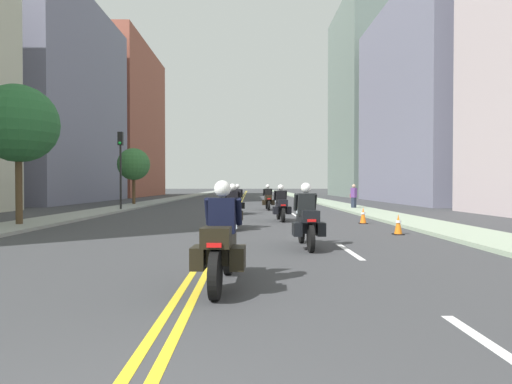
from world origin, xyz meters
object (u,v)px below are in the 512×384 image
at_px(motorcycle_4, 237,202).
at_px(traffic_cone_1, 363,215).
at_px(motorcycle_3, 281,206).
at_px(street_tree_1, 18,124).
at_px(motorcycle_0, 222,244).
at_px(traffic_cone_0, 398,224).
at_px(motorcycle_2, 232,211).
at_px(motorcycle_1, 307,221).
at_px(street_tree_0, 134,164).
at_px(pedestrian_0, 354,197).
at_px(traffic_light_near, 121,157).
at_px(motorcycle_5, 268,200).

relative_size(motorcycle_4, traffic_cone_1, 3.19).
xyz_separation_m(motorcycle_3, street_tree_1, (-9.94, -2.42, 3.18)).
distance_m(motorcycle_0, traffic_cone_0, 8.33).
distance_m(motorcycle_2, traffic_cone_0, 5.56).
xyz_separation_m(motorcycle_0, motorcycle_3, (1.78, 11.54, -0.01)).
xyz_separation_m(motorcycle_1, street_tree_0, (-10.40, 21.79, 2.50)).
height_order(motorcycle_2, street_tree_1, street_tree_1).
xyz_separation_m(motorcycle_3, street_tree_0, (-10.35, 14.13, 2.52)).
distance_m(motorcycle_3, street_tree_1, 10.71).
bearing_deg(motorcycle_3, motorcycle_4, 112.16).
bearing_deg(pedestrian_0, traffic_light_near, 66.26).
bearing_deg(traffic_cone_0, traffic_light_near, 136.18).
bearing_deg(street_tree_1, traffic_cone_1, 4.98).
height_order(motorcycle_3, pedestrian_0, pedestrian_0).
bearing_deg(motorcycle_2, street_tree_0, 117.41).
bearing_deg(motorcycle_1, street_tree_1, 151.26).
xyz_separation_m(pedestrian_0, street_tree_1, (-15.24, -10.80, 3.00)).
bearing_deg(motorcycle_2, motorcycle_1, -63.63).
distance_m(motorcycle_4, street_tree_0, 13.18).
bearing_deg(street_tree_1, motorcycle_1, -27.71).
bearing_deg(motorcycle_0, traffic_cone_0, 55.50).
distance_m(motorcycle_5, street_tree_0, 12.08).
relative_size(motorcycle_5, pedestrian_0, 1.28).
height_order(traffic_cone_0, street_tree_0, street_tree_0).
bearing_deg(pedestrian_0, motorcycle_0, 131.11).
xyz_separation_m(motorcycle_4, traffic_light_near, (-7.10, 2.74, 2.63)).
relative_size(motorcycle_1, street_tree_1, 0.42).
xyz_separation_m(traffic_light_near, street_tree_1, (-0.81, -9.40, 0.56)).
xyz_separation_m(motorcycle_0, traffic_cone_0, (5.10, 6.58, -0.34)).
relative_size(motorcycle_2, traffic_cone_1, 3.25).
distance_m(motorcycle_1, traffic_light_near, 17.47).
bearing_deg(motorcycle_3, pedestrian_0, 54.32).
relative_size(motorcycle_1, motorcycle_4, 1.03).
bearing_deg(street_tree_1, pedestrian_0, 35.32).
distance_m(motorcycle_4, street_tree_1, 10.82).
xyz_separation_m(motorcycle_4, pedestrian_0, (7.33, 4.15, 0.19)).
relative_size(motorcycle_4, motorcycle_5, 1.03).
xyz_separation_m(traffic_cone_0, pedestrian_0, (1.99, 13.34, 0.51)).
bearing_deg(motorcycle_2, traffic_cone_1, 22.72).
relative_size(motorcycle_5, traffic_light_near, 0.43).
height_order(motorcycle_5, street_tree_1, street_tree_1).
xyz_separation_m(motorcycle_3, pedestrian_0, (5.31, 8.38, 0.18)).
distance_m(motorcycle_5, traffic_light_near, 9.35).
distance_m(motorcycle_5, traffic_cone_1, 9.95).
height_order(motorcycle_1, street_tree_1, street_tree_1).
xyz_separation_m(motorcycle_3, traffic_light_near, (-9.12, 6.98, 2.62)).
height_order(motorcycle_3, street_tree_0, street_tree_0).
relative_size(motorcycle_3, street_tree_1, 0.40).
distance_m(motorcycle_2, motorcycle_5, 11.47).
bearing_deg(motorcycle_4, pedestrian_0, 27.24).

